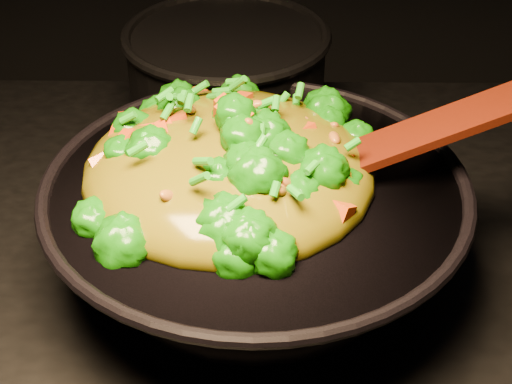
# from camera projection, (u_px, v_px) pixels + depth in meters

# --- Properties ---
(wok) EXTENTS (0.40, 0.40, 0.11)m
(wok) POSITION_uv_depth(u_px,v_px,m) (256.00, 231.00, 0.77)
(wok) COLOR black
(wok) RESTS_ON stovetop
(stir_fry) EXTENTS (0.32, 0.32, 0.10)m
(stir_fry) POSITION_uv_depth(u_px,v_px,m) (228.00, 133.00, 0.72)
(stir_fry) COLOR #146707
(stir_fry) RESTS_ON wok
(spatula) EXTENTS (0.30, 0.07, 0.13)m
(spatula) POSITION_uv_depth(u_px,v_px,m) (447.00, 124.00, 0.72)
(spatula) COLOR #351507
(spatula) RESTS_ON wok
(back_pot) EXTENTS (0.26, 0.26, 0.14)m
(back_pot) POSITION_uv_depth(u_px,v_px,m) (227.00, 81.00, 0.99)
(back_pot) COLOR black
(back_pot) RESTS_ON stovetop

